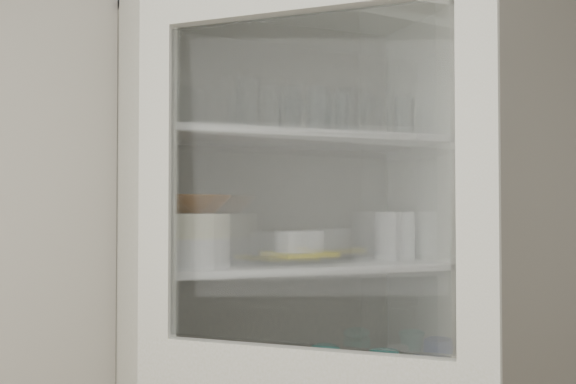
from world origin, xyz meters
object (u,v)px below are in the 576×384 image
object	(u,v)px
goblet_0	(154,109)
pantry_cabinet	(281,361)
goblet_1	(295,116)
teal_jar	(325,367)
mug_white	(371,378)
plate_stack_back	(188,247)
goblet_3	(364,115)
plate_stack_front	(190,253)
glass_platter	(300,259)
mug_teal	(384,364)
white_canister	(169,378)
yellow_trivet	(300,254)
cream_bowl	(190,226)
terracotta_bowl	(191,204)
goblet_2	(295,116)
mug_blue	(416,371)
white_ramekin	(300,241)
grey_bowl_stack	(395,236)

from	to	relation	value
goblet_0	pantry_cabinet	bearing A→B (deg)	-1.91
goblet_1	teal_jar	bearing A→B (deg)	-44.54
mug_white	plate_stack_back	bearing A→B (deg)	136.94
goblet_1	goblet_3	bearing A→B (deg)	-0.49
plate_stack_front	glass_platter	bearing A→B (deg)	10.78
goblet_0	mug_teal	distance (m)	1.13
plate_stack_back	white_canister	distance (m)	0.40
yellow_trivet	mug_teal	xyz separation A→B (m)	(0.33, 0.04, -0.38)
plate_stack_back	cream_bowl	xyz separation A→B (m)	(-0.05, -0.21, 0.07)
glass_platter	plate_stack_front	bearing A→B (deg)	-169.22
cream_bowl	mug_white	xyz separation A→B (m)	(0.57, -0.03, -0.48)
plate_stack_back	yellow_trivet	distance (m)	0.35
mug_teal	teal_jar	xyz separation A→B (m)	(-0.23, -0.02, 0.01)
goblet_3	yellow_trivet	bearing A→B (deg)	-161.44
white_canister	teal_jar	bearing A→B (deg)	-3.00
white_canister	terracotta_bowl	bearing A→B (deg)	-74.67
goblet_3	mug_white	bearing A→B (deg)	-113.16
goblet_0	goblet_2	xyz separation A→B (m)	(0.47, 0.01, 0.00)
goblet_1	white_canister	distance (m)	0.92
pantry_cabinet	white_canister	distance (m)	0.37
glass_platter	white_canister	xyz separation A→B (m)	(-0.40, 0.05, -0.35)
pantry_cabinet	plate_stack_front	distance (m)	0.52
goblet_3	plate_stack_back	xyz separation A→B (m)	(-0.61, 0.04, -0.45)
plate_stack_front	mug_blue	world-z (taller)	plate_stack_front
goblet_2	cream_bowl	size ratio (longest dim) A/B	0.67
plate_stack_back	terracotta_bowl	xyz separation A→B (m)	(-0.05, -0.21, 0.13)
goblet_1	cream_bowl	size ratio (longest dim) A/B	0.68
cream_bowl	teal_jar	world-z (taller)	cream_bowl
pantry_cabinet	plate_stack_front	size ratio (longest dim) A/B	9.21
pantry_cabinet	white_ramekin	xyz separation A→B (m)	(0.03, -0.08, 0.39)
pantry_cabinet	terracotta_bowl	size ratio (longest dim) A/B	9.53
cream_bowl	mug_blue	size ratio (longest dim) A/B	2.06
goblet_1	plate_stack_back	bearing A→B (deg)	173.02
grey_bowl_stack	mug_blue	world-z (taller)	grey_bowl_stack
mug_white	yellow_trivet	bearing A→B (deg)	135.51
plate_stack_back	mug_white	size ratio (longest dim) A/B	2.50
goblet_3	plate_stack_back	world-z (taller)	goblet_3
yellow_trivet	grey_bowl_stack	world-z (taller)	grey_bowl_stack
goblet_0	mug_white	size ratio (longest dim) A/B	1.69
pantry_cabinet	grey_bowl_stack	world-z (taller)	pantry_cabinet
goblet_3	mug_teal	bearing A→B (deg)	-47.16
goblet_0	plate_stack_front	size ratio (longest dim) A/B	0.66
goblet_0	yellow_trivet	world-z (taller)	goblet_0
mug_blue	teal_jar	distance (m)	0.30
plate_stack_back	mug_white	bearing A→B (deg)	-24.13
glass_platter	mug_blue	size ratio (longest dim) A/B	3.22
teal_jar	mug_blue	bearing A→B (deg)	-19.80
terracotta_bowl	white_ramekin	distance (m)	0.39
goblet_0	mug_blue	size ratio (longest dim) A/B	1.36
goblet_3	grey_bowl_stack	bearing A→B (deg)	-53.60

